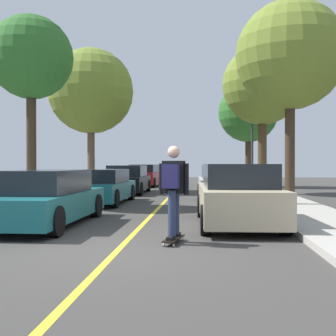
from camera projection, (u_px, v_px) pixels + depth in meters
name	position (u px, v px, depth m)	size (l,w,h in m)	color
ground	(117.00, 251.00, 7.24)	(80.00, 80.00, 0.00)	#3D3A38
center_line	(147.00, 220.00, 11.23)	(0.12, 39.20, 0.01)	gold
parked_car_left_nearest	(47.00, 198.00, 10.25)	(1.83, 4.66, 1.34)	#196066
parked_car_left_near	(102.00, 187.00, 15.91)	(1.96, 4.55, 1.28)	#196066
parked_car_left_far	(127.00, 180.00, 21.38)	(2.03, 4.61, 1.41)	black
parked_car_left_farthest	(145.00, 176.00, 28.03)	(1.98, 4.61, 1.44)	maroon
parked_car_right_nearest	(237.00, 195.00, 10.26)	(1.97, 4.43, 1.49)	#BCAD89
parked_car_right_near	(224.00, 184.00, 16.15)	(2.07, 4.33, 1.45)	#B7B7BC
street_tree_left_nearest	(31.00, 59.00, 14.56)	(2.87, 2.87, 6.46)	#3D2D1E
street_tree_left_near	(91.00, 91.00, 22.45)	(4.51, 4.51, 7.48)	brown
street_tree_right_nearest	(290.00, 56.00, 14.25)	(3.67, 3.67, 6.85)	#3D2D1E
street_tree_right_near	(262.00, 86.00, 20.72)	(3.91, 3.91, 7.19)	#4C3823
street_tree_right_far	(248.00, 113.00, 26.96)	(3.79, 3.79, 6.53)	#3D2D1E
streetlamp	(252.00, 132.00, 21.80)	(0.36, 0.24, 5.15)	#38383D
skateboard	(174.00, 239.00, 7.92)	(0.38, 0.87, 0.10)	black
skateboarder	(173.00, 186.00, 7.88)	(0.59, 0.71, 1.72)	black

